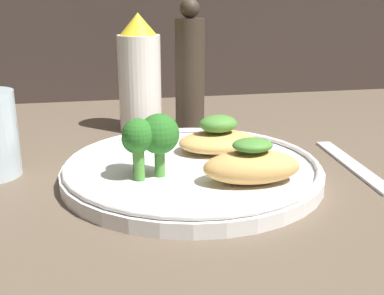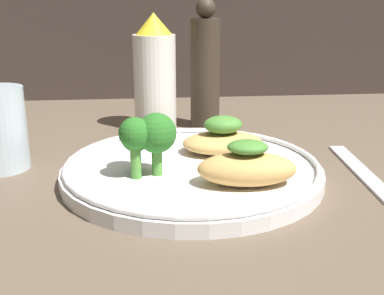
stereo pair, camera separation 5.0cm
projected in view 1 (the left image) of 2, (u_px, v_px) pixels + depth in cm
name	position (u px, v px, depth cm)	size (l,w,h in cm)	color
ground_plane	(192.00, 183.00, 50.74)	(180.00, 180.00, 1.00)	brown
plate	(192.00, 169.00, 50.29)	(27.05, 27.05, 2.00)	white
grilled_meat_front	(252.00, 165.00, 45.24)	(9.58, 5.49, 4.31)	tan
grilled_meat_middle	(218.00, 138.00, 54.43)	(9.38, 6.79, 4.21)	tan
broccoli_bunch	(148.00, 137.00, 46.11)	(5.58, 5.23, 6.26)	#4C8E38
sauce_bottle	(140.00, 76.00, 66.60)	(5.91, 5.91, 16.23)	white
pepper_grinder	(190.00, 70.00, 67.80)	(4.16, 4.16, 18.10)	#382D23
fork	(352.00, 163.00, 54.20)	(3.13, 17.45, 0.60)	silver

